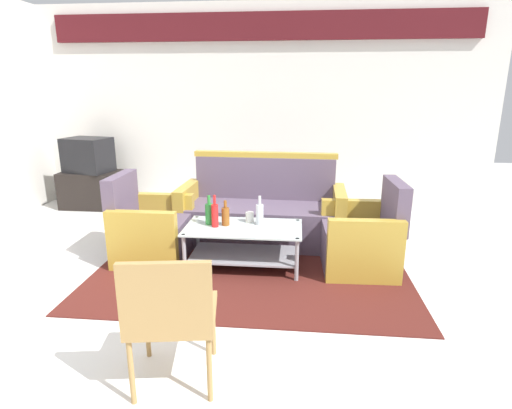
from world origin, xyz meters
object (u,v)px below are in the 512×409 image
(bottle_green, at_px, (209,213))
(cup, at_px, (250,217))
(couch, at_px, (262,214))
(bottle_brown, at_px, (226,216))
(armchair_left, at_px, (150,231))
(bottle_red, at_px, (215,215))
(wicker_chair, at_px, (171,311))
(television, at_px, (88,155))
(coffee_table, at_px, (243,241))
(tv_stand, at_px, (92,189))
(armchair_right, at_px, (362,240))
(bottle_clear, at_px, (260,214))

(bottle_green, height_order, cup, bottle_green)
(bottle_green, relative_size, cup, 2.83)
(couch, distance_m, bottle_brown, 0.79)
(armchair_left, height_order, bottle_red, armchair_left)
(couch, relative_size, wicker_chair, 2.17)
(couch, relative_size, armchair_left, 2.15)
(television, bearing_deg, bottle_green, 152.49)
(coffee_table, xyz_separation_m, wicker_chair, (-0.18, -1.70, 0.22))
(couch, relative_size, bottle_green, 6.45)
(bottle_brown, height_order, tv_stand, bottle_brown)
(cup, relative_size, wicker_chair, 0.12)
(television, bearing_deg, armchair_right, 166.70)
(bottle_red, bearing_deg, cup, 29.69)
(bottle_clear, distance_m, tv_stand, 3.17)
(couch, xyz_separation_m, bottle_clear, (0.03, -0.66, 0.20))
(armchair_right, bearing_deg, wicker_chair, 142.16)
(wicker_chair, bearing_deg, television, 113.82)
(bottle_brown, height_order, cup, bottle_brown)
(bottle_clear, relative_size, bottle_red, 0.92)
(bottle_brown, bearing_deg, bottle_red, -148.28)
(coffee_table, height_order, bottle_red, bottle_red)
(couch, height_order, bottle_clear, couch)
(bottle_green, height_order, television, television)
(wicker_chair, bearing_deg, coffee_table, 75.32)
(armchair_left, relative_size, bottle_clear, 3.01)
(coffee_table, distance_m, wicker_chair, 1.73)
(armchair_right, distance_m, bottle_clear, 1.01)
(television, bearing_deg, bottle_brown, 154.28)
(armchair_right, relative_size, coffee_table, 0.77)
(coffee_table, relative_size, bottle_brown, 4.53)
(bottle_clear, xyz_separation_m, cup, (-0.10, 0.07, -0.06))
(cup, xyz_separation_m, tv_stand, (-2.50, 1.72, -0.20))
(armchair_right, relative_size, bottle_clear, 3.01)
(couch, xyz_separation_m, armchair_left, (-1.08, -0.61, -0.03))
(bottle_clear, relative_size, bottle_brown, 1.16)
(armchair_left, distance_m, coffee_table, 0.97)
(bottle_red, bearing_deg, bottle_brown, 31.72)
(bottle_red, bearing_deg, coffee_table, 4.45)
(coffee_table, height_order, tv_stand, tv_stand)
(armchair_right, bearing_deg, tv_stand, 61.75)
(bottle_clear, relative_size, wicker_chair, 0.34)
(coffee_table, distance_m, bottle_brown, 0.29)
(armchair_right, relative_size, tv_stand, 1.06)
(wicker_chair, bearing_deg, bottle_brown, 81.20)
(bottle_clear, xyz_separation_m, bottle_green, (-0.48, -0.04, 0.00))
(couch, distance_m, armchair_right, 1.21)
(wicker_chair, bearing_deg, cup, 74.53)
(bottle_red, relative_size, wicker_chair, 0.37)
(couch, distance_m, cup, 0.61)
(bottle_green, bearing_deg, tv_stand, 139.39)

